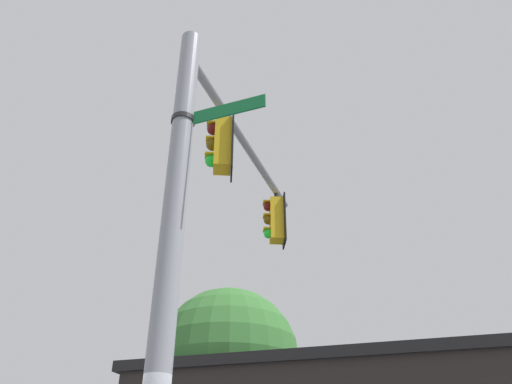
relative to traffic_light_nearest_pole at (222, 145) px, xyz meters
The scene contains 6 objects.
signal_pole 3.06m from the traffic_light_nearest_pole, 156.19° to the left, with size 0.32×0.32×7.91m, color gray.
mast_arm 1.42m from the traffic_light_nearest_pole, 25.50° to the right, with size 0.17×0.17×5.19m, color gray.
traffic_light_nearest_pole is the anchor object (origin of this frame).
traffic_light_mid_inner 3.05m from the traffic_light_nearest_pole, 24.58° to the right, with size 0.54×0.49×1.31m.
street_name_sign 1.56m from the traffic_light_nearest_pole, 168.93° to the left, with size 0.74×1.38×0.22m.
tree_by_storefront 9.28m from the traffic_light_nearest_pole, ahead, with size 4.59×4.59×7.20m.
Camera 1 is at (-5.75, -0.67, 1.43)m, focal length 34.26 mm.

